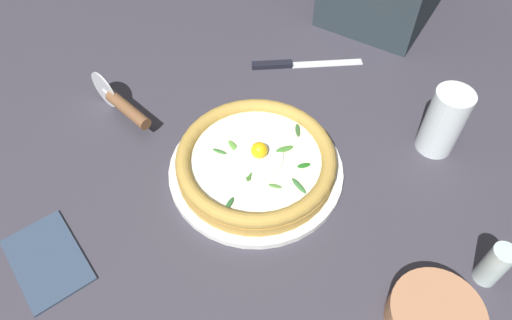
{
  "coord_description": "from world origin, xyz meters",
  "views": [
    {
      "loc": [
        0.32,
        0.32,
        0.61
      ],
      "look_at": [
        -0.03,
        0.01,
        0.03
      ],
      "focal_mm": 32.41,
      "sensor_mm": 36.0,
      "label": 1
    }
  ],
  "objects_px": {
    "pizza_cutter": "(122,105)",
    "folded_napkin": "(47,259)",
    "drinking_glass": "(442,125)",
    "pepper_shaker": "(495,265)",
    "pizza": "(256,160)",
    "side_bowl": "(434,317)",
    "table_knife": "(290,64)"
  },
  "relations": [
    {
      "from": "pizza_cutter",
      "to": "folded_napkin",
      "type": "height_order",
      "value": "pizza_cutter"
    },
    {
      "from": "drinking_glass",
      "to": "pepper_shaker",
      "type": "height_order",
      "value": "drinking_glass"
    },
    {
      "from": "pizza",
      "to": "folded_napkin",
      "type": "distance_m",
      "value": 0.34
    },
    {
      "from": "pizza",
      "to": "pizza_cutter",
      "type": "relative_size",
      "value": 1.61
    },
    {
      "from": "side_bowl",
      "to": "folded_napkin",
      "type": "distance_m",
      "value": 0.54
    },
    {
      "from": "table_knife",
      "to": "drinking_glass",
      "type": "distance_m",
      "value": 0.32
    },
    {
      "from": "pepper_shaker",
      "to": "pizza",
      "type": "bearing_deg",
      "value": -78.6
    },
    {
      "from": "folded_napkin",
      "to": "pizza",
      "type": "bearing_deg",
      "value": 159.33
    },
    {
      "from": "side_bowl",
      "to": "table_knife",
      "type": "relative_size",
      "value": 0.7
    },
    {
      "from": "pepper_shaker",
      "to": "pizza_cutter",
      "type": "bearing_deg",
      "value": -77.49
    },
    {
      "from": "pizza",
      "to": "folded_napkin",
      "type": "relative_size",
      "value": 1.84
    },
    {
      "from": "pepper_shaker",
      "to": "side_bowl",
      "type": "bearing_deg",
      "value": -13.25
    },
    {
      "from": "side_bowl",
      "to": "pizza",
      "type": "bearing_deg",
      "value": -95.98
    },
    {
      "from": "pizza_cutter",
      "to": "table_knife",
      "type": "height_order",
      "value": "pizza_cutter"
    },
    {
      "from": "folded_napkin",
      "to": "side_bowl",
      "type": "bearing_deg",
      "value": 121.76
    },
    {
      "from": "pizza",
      "to": "side_bowl",
      "type": "height_order",
      "value": "pizza"
    },
    {
      "from": "pizza",
      "to": "drinking_glass",
      "type": "xyz_separation_m",
      "value": [
        -0.25,
        0.19,
        0.02
      ]
    },
    {
      "from": "drinking_glass",
      "to": "folded_napkin",
      "type": "distance_m",
      "value": 0.65
    },
    {
      "from": "table_knife",
      "to": "drinking_glass",
      "type": "xyz_separation_m",
      "value": [
        0.0,
        0.32,
        0.05
      ]
    },
    {
      "from": "drinking_glass",
      "to": "folded_napkin",
      "type": "height_order",
      "value": "drinking_glass"
    },
    {
      "from": "drinking_glass",
      "to": "pepper_shaker",
      "type": "distance_m",
      "value": 0.24
    },
    {
      "from": "pizza_cutter",
      "to": "side_bowl",
      "type": "bearing_deg",
      "value": 92.81
    },
    {
      "from": "side_bowl",
      "to": "folded_napkin",
      "type": "relative_size",
      "value": 0.87
    },
    {
      "from": "pizza_cutter",
      "to": "table_knife",
      "type": "xyz_separation_m",
      "value": [
        -0.31,
        0.13,
        -0.03
      ]
    },
    {
      "from": "pizza_cutter",
      "to": "pepper_shaker",
      "type": "height_order",
      "value": "pepper_shaker"
    },
    {
      "from": "table_knife",
      "to": "folded_napkin",
      "type": "bearing_deg",
      "value": 0.55
    },
    {
      "from": "pepper_shaker",
      "to": "table_knife",
      "type": "bearing_deg",
      "value": -109.66
    },
    {
      "from": "pizza",
      "to": "drinking_glass",
      "type": "height_order",
      "value": "drinking_glass"
    },
    {
      "from": "side_bowl",
      "to": "pepper_shaker",
      "type": "relative_size",
      "value": 1.6
    },
    {
      "from": "pizza",
      "to": "table_knife",
      "type": "height_order",
      "value": "pizza"
    },
    {
      "from": "table_knife",
      "to": "pepper_shaker",
      "type": "xyz_separation_m",
      "value": [
        0.17,
        0.49,
        0.03
      ]
    },
    {
      "from": "pizza_cutter",
      "to": "pepper_shaker",
      "type": "distance_m",
      "value": 0.64
    }
  ]
}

